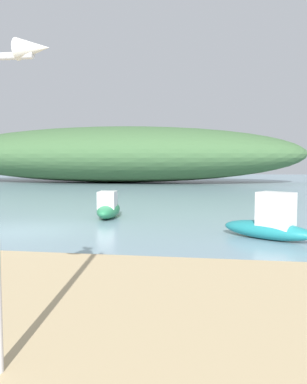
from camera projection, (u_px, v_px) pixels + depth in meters
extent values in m
plane|color=#7A99A8|center=(20.00, 231.00, 12.89)|extent=(120.00, 120.00, 0.00)
ellipsoid|color=#3D6038|center=(114.00, 155.00, 43.28)|extent=(40.75, 13.41, 6.05)
cone|color=silver|center=(33.00, 48.00, 3.59)|extent=(0.31, 0.21, 0.21)
ellipsoid|color=teal|center=(266.00, 230.00, 11.58)|extent=(2.78, 2.25, 0.53)
cube|color=silver|center=(276.00, 210.00, 11.35)|extent=(1.18, 1.10, 1.05)
ellipsoid|color=#287A4C|center=(109.00, 210.00, 15.92)|extent=(1.06, 2.56, 0.62)
cube|color=silver|center=(107.00, 200.00, 15.64)|extent=(0.74, 0.93, 0.69)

